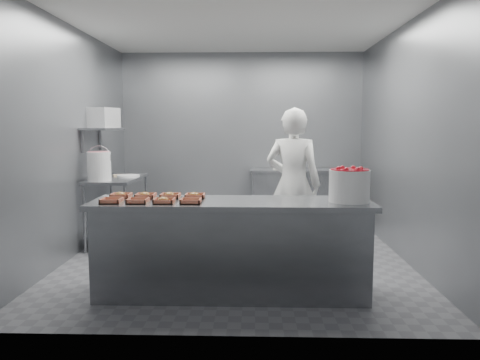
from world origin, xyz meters
The scene contains 24 objects.
floor centered at (0.00, 0.00, 0.00)m, with size 4.50×4.50×0.00m, color #4C4C51.
ceiling centered at (0.00, 0.00, 2.80)m, with size 4.50×4.50×0.00m, color white.
wall_back centered at (0.00, 2.25, 1.40)m, with size 4.00×0.04×2.80m, color slate.
wall_left centered at (-2.00, 0.00, 1.40)m, with size 0.04×4.50×2.80m, color slate.
wall_right centered at (2.00, 0.00, 1.40)m, with size 0.04×4.50×2.80m, color slate.
service_counter centered at (0.00, -1.35, 0.45)m, with size 2.60×0.70×0.90m.
prep_table centered at (-1.65, 0.60, 0.59)m, with size 0.60×1.20×0.90m.
back_counter centered at (0.90, 1.90, 0.45)m, with size 1.50×0.60×0.90m.
wall_shelf centered at (-1.82, 0.60, 1.55)m, with size 0.35×0.90×0.03m, color slate.
tray_0 centered at (-1.08, -1.50, 0.92)m, with size 0.19×0.18×0.04m.
tray_1 centered at (-0.84, -1.50, 0.92)m, with size 0.19×0.18×0.04m.
tray_2 centered at (-0.60, -1.50, 0.92)m, with size 0.19×0.18×0.06m.
tray_3 centered at (-0.36, -1.50, 0.92)m, with size 0.19×0.18×0.04m.
tray_4 centered at (-1.08, -1.20, 0.92)m, with size 0.19×0.18×0.06m.
tray_5 centered at (-0.84, -1.20, 0.92)m, with size 0.19×0.18×0.06m.
tray_6 centered at (-0.60, -1.20, 0.92)m, with size 0.19×0.18×0.06m.
tray_7 centered at (-0.36, -1.20, 0.92)m, with size 0.19×0.18×0.06m.
worker centered at (0.68, -0.11, 0.90)m, with size 0.66×0.43×1.80m, color white.
strawberry_tub centered at (1.08, -1.39, 1.06)m, with size 0.37×0.37×0.30m.
glaze_bucket centered at (-1.74, 0.17, 1.09)m, with size 0.31×0.29×0.45m.
bucket_lid centered at (-1.51, 0.67, 0.91)m, with size 0.30×0.30×0.02m, color silver.
rag centered at (-1.66, 0.74, 0.91)m, with size 0.15×0.13×0.02m, color #CCB28C.
appliance centered at (-1.82, 0.62, 1.70)m, with size 0.31×0.36×0.27m, color gray.
paper_stack centered at (0.67, 1.90, 0.92)m, with size 0.30×0.22×0.05m, color silver.
Camera 1 is at (0.21, -5.64, 1.59)m, focal length 35.00 mm.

